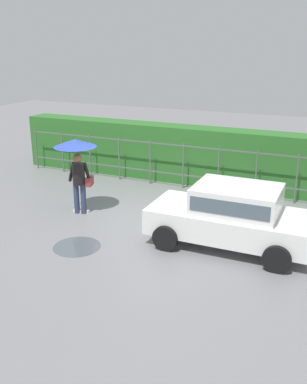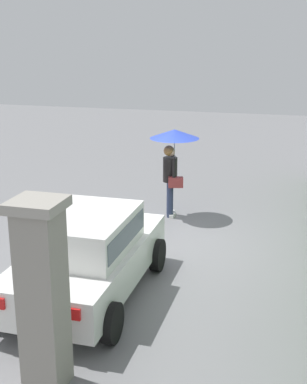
% 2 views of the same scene
% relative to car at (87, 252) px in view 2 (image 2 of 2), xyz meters
% --- Properties ---
extents(ground_plane, '(40.00, 40.00, 0.00)m').
position_rel_car_xyz_m(ground_plane, '(-2.43, 0.55, -0.80)').
color(ground_plane, slate).
extents(car, '(3.74, 1.87, 1.48)m').
position_rel_car_xyz_m(car, '(0.00, 0.00, 0.00)').
color(car, white).
rests_on(car, ground).
extents(pedestrian, '(1.16, 1.16, 2.09)m').
position_rel_car_xyz_m(pedestrian, '(-4.44, 0.37, 0.83)').
color(pedestrian, '#2D3856').
rests_on(pedestrian, ground).
extents(gate_pillar, '(0.60, 0.60, 2.42)m').
position_rel_car_xyz_m(gate_pillar, '(2.31, 0.40, 0.44)').
color(gate_pillar, gray).
rests_on(gate_pillar, ground).
extents(puddle_near, '(1.13, 1.13, 0.00)m').
position_rel_car_xyz_m(puddle_near, '(-3.27, -1.54, -0.80)').
color(puddle_near, '#4C545B').
rests_on(puddle_near, ground).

